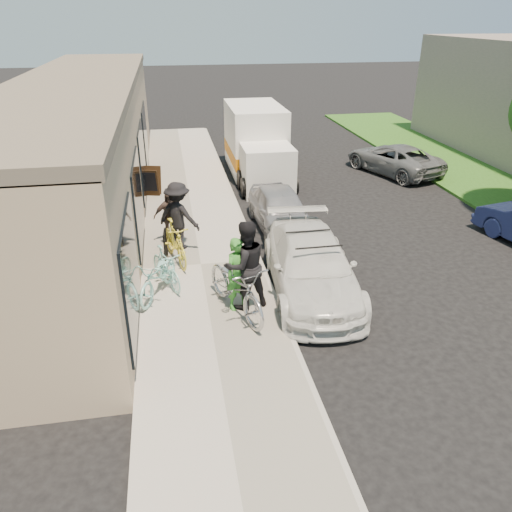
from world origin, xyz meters
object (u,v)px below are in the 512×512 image
sandwich_board (151,181)px  bike_rack (165,243)px  cruiser_bike_a (166,268)px  moving_truck (257,146)px  woman_rider (238,274)px  cruiser_bike_c (175,242)px  bystander_b (169,217)px  tandem_bike (236,287)px  far_car_gray (394,159)px  bystander_a (178,216)px  cruiser_bike_b (158,276)px  sedan_white (311,265)px  sedan_silver (280,209)px  man_standing (245,265)px

sandwich_board → bike_rack: bearing=-70.6°
bike_rack → cruiser_bike_a: 1.39m
moving_truck → woman_rider: size_ratio=3.36×
sandwich_board → cruiser_bike_c: size_ratio=0.55×
sandwich_board → cruiser_bike_c: bearing=-68.1°
bike_rack → moving_truck: (3.77, 7.54, 0.57)m
bystander_b → tandem_bike: bearing=-79.9°
sandwich_board → cruiser_bike_a: sandwich_board is taller
far_car_gray → woman_rider: bearing=30.6°
moving_truck → bystander_a: (-3.38, -6.85, -0.12)m
sandwich_board → cruiser_bike_a: 6.73m
moving_truck → cruiser_bike_b: (-3.95, -9.35, -0.57)m
tandem_bike → woman_rider: woman_rider is taller
moving_truck → cruiser_bike_a: 9.71m
bike_rack → sedan_white: size_ratio=0.17×
moving_truck → bystander_b: size_ratio=3.73×
sedan_silver → woman_rider: size_ratio=2.26×
sandwich_board → man_standing: size_ratio=0.49×
cruiser_bike_a → bystander_b: bystander_b is taller
sandwich_board → far_car_gray: size_ratio=0.23×
bystander_a → cruiser_bike_b: bearing=111.4°
man_standing → bike_rack: bearing=-75.0°
sedan_silver → bystander_b: bystander_b is taller
sedan_white → far_car_gray: size_ratio=1.12×
moving_truck → cruiser_bike_c: (-3.52, -7.68, -0.51)m
moving_truck → bystander_a: size_ratio=2.95×
cruiser_bike_b → bystander_a: 2.61m
cruiser_bike_a → bystander_a: size_ratio=0.83×
bike_rack → bystander_a: 0.91m
bystander_a → moving_truck: bearing=-82.0°
bike_rack → bystander_a: bearing=60.5°
far_car_gray → tandem_bike: bearing=30.8°
sandwich_board → woman_rider: (1.95, -7.99, 0.32)m
man_standing → cruiser_bike_b: man_standing is taller
tandem_bike → cruiser_bike_c: bearing=94.3°
woman_rider → cruiser_bike_b: woman_rider is taller
bystander_b → far_car_gray: bearing=23.7°
sedan_white → cruiser_bike_a: (-3.35, 0.60, -0.06)m
tandem_bike → sandwich_board: bearing=83.1°
moving_truck → woman_rider: 10.46m
cruiser_bike_a → cruiser_bike_b: (-0.18, -0.42, 0.01)m
sedan_white → man_standing: size_ratio=2.40×
sedan_white → cruiser_bike_c: bearing=154.6°
bike_rack → bystander_b: size_ratio=0.54×
man_standing → sedan_silver: bearing=-129.4°
cruiser_bike_b → moving_truck: bearing=91.4°
tandem_bike → bystander_a: size_ratio=1.24×
sedan_white → sedan_silver: 3.86m
sedan_white → woman_rider: (-1.81, -0.68, 0.30)m
sedan_white → tandem_bike: bearing=-150.4°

